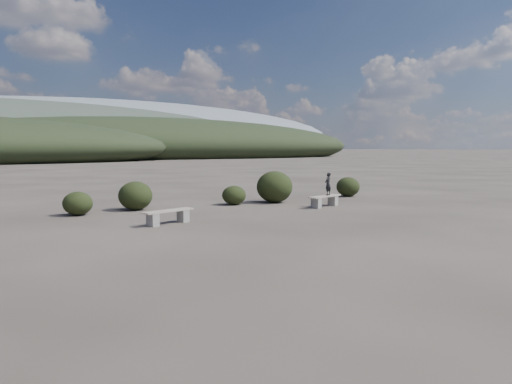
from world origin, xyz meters
TOP-DOWN VIEW (x-y plane):
  - ground at (0.00, 0.00)m, footprint 1200.00×1200.00m
  - bench_left at (-3.03, 4.98)m, footprint 2.00×0.96m
  - bench_right at (4.76, 6.09)m, footprint 2.04×1.00m
  - seated_person at (4.99, 6.16)m, footprint 0.43×0.37m
  - shrub_a at (-5.19, 8.93)m, footprint 1.13×1.13m
  - shrub_b at (-2.75, 9.39)m, footprint 1.41×1.41m
  - shrub_c at (1.72, 8.89)m, footprint 1.10×1.10m
  - shrub_d at (3.84, 8.73)m, footprint 1.72×1.72m
  - shrub_e at (8.87, 9.15)m, footprint 1.25×1.25m

SIDE VIEW (x-z plane):
  - ground at x=0.00m, z-range 0.00..0.00m
  - bench_left at x=-3.03m, z-range 0.05..0.54m
  - bench_right at x=4.76m, z-range 0.05..0.56m
  - shrub_c at x=1.72m, z-range 0.00..0.88m
  - shrub_a at x=-5.19m, z-range 0.00..0.92m
  - shrub_e at x=8.87m, z-range 0.00..1.04m
  - shrub_b at x=-2.75m, z-range 0.00..1.21m
  - shrub_d at x=3.84m, z-range 0.00..1.51m
  - seated_person at x=4.99m, z-range 0.50..1.51m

